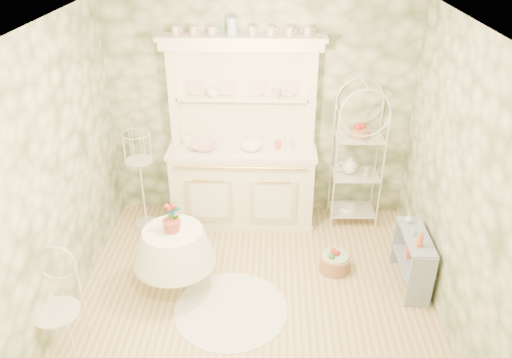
{
  "coord_description": "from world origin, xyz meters",
  "views": [
    {
      "loc": [
        0.15,
        -3.82,
        3.51
      ],
      "look_at": [
        0.0,
        0.5,
        1.15
      ],
      "focal_mm": 35.0,
      "sensor_mm": 36.0,
      "label": 1
    }
  ],
  "objects_px": {
    "side_shelf": "(412,259)",
    "floor_basket": "(335,261)",
    "bakers_rack": "(358,152)",
    "cafe_chair": "(57,315)",
    "round_table": "(175,259)",
    "kitchen_dresser": "(242,137)",
    "birdcage_stand": "(141,178)"
  },
  "relations": [
    {
      "from": "kitchen_dresser",
      "to": "round_table",
      "type": "height_order",
      "value": "kitchen_dresser"
    },
    {
      "from": "side_shelf",
      "to": "cafe_chair",
      "type": "height_order",
      "value": "cafe_chair"
    },
    {
      "from": "side_shelf",
      "to": "floor_basket",
      "type": "relative_size",
      "value": 2.09
    },
    {
      "from": "birdcage_stand",
      "to": "floor_basket",
      "type": "bearing_deg",
      "value": -19.35
    },
    {
      "from": "birdcage_stand",
      "to": "side_shelf",
      "type": "bearing_deg",
      "value": -18.19
    },
    {
      "from": "bakers_rack",
      "to": "floor_basket",
      "type": "distance_m",
      "value": 1.36
    },
    {
      "from": "floor_basket",
      "to": "cafe_chair",
      "type": "bearing_deg",
      "value": -154.35
    },
    {
      "from": "birdcage_stand",
      "to": "floor_basket",
      "type": "height_order",
      "value": "birdcage_stand"
    },
    {
      "from": "cafe_chair",
      "to": "floor_basket",
      "type": "bearing_deg",
      "value": 21.96
    },
    {
      "from": "bakers_rack",
      "to": "round_table",
      "type": "distance_m",
      "value": 2.48
    },
    {
      "from": "bakers_rack",
      "to": "round_table",
      "type": "bearing_deg",
      "value": -147.35
    },
    {
      "from": "floor_basket",
      "to": "kitchen_dresser",
      "type": "bearing_deg",
      "value": 137.58
    },
    {
      "from": "floor_basket",
      "to": "bakers_rack",
      "type": "bearing_deg",
      "value": 72.75
    },
    {
      "from": "kitchen_dresser",
      "to": "cafe_chair",
      "type": "relative_size",
      "value": 2.73
    },
    {
      "from": "cafe_chair",
      "to": "kitchen_dresser",
      "type": "bearing_deg",
      "value": 52.21
    },
    {
      "from": "bakers_rack",
      "to": "side_shelf",
      "type": "xyz_separation_m",
      "value": [
        0.45,
        -1.21,
        -0.64
      ]
    },
    {
      "from": "side_shelf",
      "to": "floor_basket",
      "type": "bearing_deg",
      "value": 159.01
    },
    {
      "from": "kitchen_dresser",
      "to": "floor_basket",
      "type": "relative_size",
      "value": 6.52
    },
    {
      "from": "kitchen_dresser",
      "to": "side_shelf",
      "type": "height_order",
      "value": "kitchen_dresser"
    },
    {
      "from": "kitchen_dresser",
      "to": "round_table",
      "type": "xyz_separation_m",
      "value": [
        -0.61,
        -1.31,
        -0.78
      ]
    },
    {
      "from": "cafe_chair",
      "to": "birdcage_stand",
      "type": "xyz_separation_m",
      "value": [
        0.28,
        2.01,
        0.26
      ]
    },
    {
      "from": "side_shelf",
      "to": "floor_basket",
      "type": "xyz_separation_m",
      "value": [
        -0.76,
        0.2,
        -0.2
      ]
    },
    {
      "from": "kitchen_dresser",
      "to": "birdcage_stand",
      "type": "xyz_separation_m",
      "value": [
        -1.2,
        -0.17,
        -0.47
      ]
    },
    {
      "from": "birdcage_stand",
      "to": "floor_basket",
      "type": "relative_size",
      "value": 3.85
    },
    {
      "from": "kitchen_dresser",
      "to": "floor_basket",
      "type": "height_order",
      "value": "kitchen_dresser"
    },
    {
      "from": "kitchen_dresser",
      "to": "floor_basket",
      "type": "xyz_separation_m",
      "value": [
        1.06,
        -0.97,
        -1.03
      ]
    },
    {
      "from": "round_table",
      "to": "birdcage_stand",
      "type": "height_order",
      "value": "birdcage_stand"
    },
    {
      "from": "side_shelf",
      "to": "floor_basket",
      "type": "height_order",
      "value": "side_shelf"
    },
    {
      "from": "round_table",
      "to": "floor_basket",
      "type": "height_order",
      "value": "round_table"
    },
    {
      "from": "bakers_rack",
      "to": "cafe_chair",
      "type": "bearing_deg",
      "value": -143.59
    },
    {
      "from": "side_shelf",
      "to": "round_table",
      "type": "xyz_separation_m",
      "value": [
        -2.44,
        -0.14,
        0.05
      ]
    },
    {
      "from": "round_table",
      "to": "cafe_chair",
      "type": "distance_m",
      "value": 1.23
    }
  ]
}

